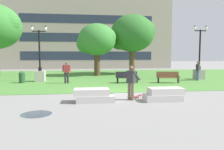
% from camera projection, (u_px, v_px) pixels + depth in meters
% --- Properties ---
extents(ground_plane, '(140.00, 140.00, 0.00)m').
position_uv_depth(ground_plane, '(118.00, 93.00, 12.95)').
color(ground_plane, gray).
extents(grass_lawn, '(40.00, 20.00, 0.02)m').
position_uv_depth(grass_lawn, '(103.00, 77.00, 22.83)').
color(grass_lawn, '#4C8438').
rests_on(grass_lawn, ground).
extents(concrete_block_center, '(1.90, 0.90, 0.64)m').
position_uv_depth(concrete_block_center, '(93.00, 96.00, 10.43)').
color(concrete_block_center, '#BCB7B2').
rests_on(concrete_block_center, ground).
extents(concrete_block_left, '(1.88, 0.90, 0.64)m').
position_uv_depth(concrete_block_left, '(164.00, 95.00, 10.70)').
color(concrete_block_left, '#BCB7B2').
rests_on(concrete_block_left, ground).
extents(person_skateboarder, '(0.74, 1.16, 1.71)m').
position_uv_depth(person_skateboarder, '(131.00, 81.00, 10.82)').
color(person_skateboarder, brown).
rests_on(person_skateboarder, ground).
extents(skateboard, '(0.92, 0.79, 0.14)m').
position_uv_depth(skateboard, '(135.00, 97.00, 11.29)').
color(skateboard, maroon).
rests_on(skateboard, ground).
extents(puddle, '(1.16, 1.16, 0.01)m').
position_uv_depth(puddle, '(36.00, 114.00, 8.26)').
color(puddle, '#47515B').
rests_on(puddle, ground).
extents(park_bench_near_left, '(1.85, 0.74, 0.90)m').
position_uv_depth(park_bench_near_left, '(168.00, 76.00, 17.58)').
color(park_bench_near_left, brown).
rests_on(park_bench_near_left, grass_lawn).
extents(park_bench_near_right, '(1.83, 0.64, 0.90)m').
position_uv_depth(park_bench_near_right, '(127.00, 76.00, 17.58)').
color(park_bench_near_right, black).
rests_on(park_bench_near_right, grass_lawn).
extents(lamp_post_center, '(1.32, 0.80, 4.96)m').
position_uv_depth(lamp_post_center, '(199.00, 68.00, 20.21)').
color(lamp_post_center, gray).
rests_on(lamp_post_center, grass_lawn).
extents(lamp_post_right, '(1.32, 0.80, 4.72)m').
position_uv_depth(lamp_post_right, '(40.00, 70.00, 18.51)').
color(lamp_post_right, '#ADA89E').
rests_on(lamp_post_right, grass_lawn).
extents(tree_far_right, '(5.41, 5.15, 7.02)m').
position_uv_depth(tree_far_right, '(132.00, 34.00, 25.78)').
color(tree_far_right, brown).
rests_on(tree_far_right, grass_lawn).
extents(tree_near_right, '(4.25, 4.05, 5.65)m').
position_uv_depth(tree_near_right, '(96.00, 40.00, 23.60)').
color(tree_near_right, '#4C3823').
rests_on(tree_near_right, grass_lawn).
extents(trash_bin, '(0.49, 0.49, 0.96)m').
position_uv_depth(trash_bin, '(22.00, 77.00, 17.51)').
color(trash_bin, '#234C28').
rests_on(trash_bin, grass_lawn).
extents(person_bystander_near_lawn, '(0.58, 0.47, 1.71)m').
position_uv_depth(person_bystander_near_lawn, '(198.00, 70.00, 19.20)').
color(person_bystander_near_lawn, '#384C7A').
rests_on(person_bystander_near_lawn, grass_lawn).
extents(person_bystander_far_lawn, '(0.68, 0.24, 1.71)m').
position_uv_depth(person_bystander_far_lawn, '(66.00, 71.00, 17.23)').
color(person_bystander_far_lawn, '#28282D').
rests_on(person_bystander_far_lawn, grass_lawn).
extents(building_facade_distant, '(28.90, 1.03, 13.32)m').
position_uv_depth(building_facade_distant, '(88.00, 29.00, 36.41)').
color(building_facade_distant, gray).
rests_on(building_facade_distant, ground).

